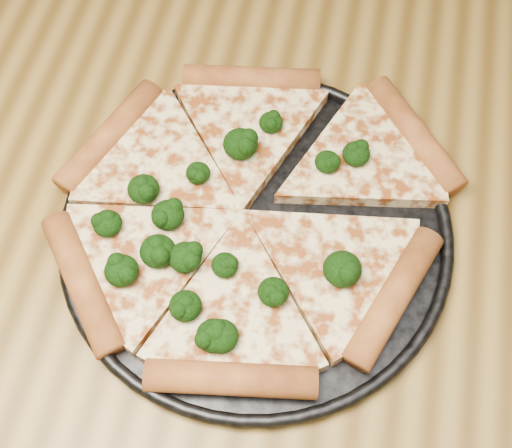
# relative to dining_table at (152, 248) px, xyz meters

# --- Properties ---
(ground) EXTENTS (4.00, 4.00, 0.00)m
(ground) POSITION_rel_dining_table_xyz_m (0.00, 0.00, -0.66)
(ground) COLOR brown
(ground) RESTS_ON ground
(dining_table) EXTENTS (1.20, 0.90, 0.75)m
(dining_table) POSITION_rel_dining_table_xyz_m (0.00, 0.00, 0.00)
(dining_table) COLOR brown
(dining_table) RESTS_ON ground
(pizza_pan) EXTENTS (0.37, 0.37, 0.02)m
(pizza_pan) POSITION_rel_dining_table_xyz_m (0.12, -0.00, 0.10)
(pizza_pan) COLOR black
(pizza_pan) RESTS_ON dining_table
(pizza) EXTENTS (0.39, 0.37, 0.03)m
(pizza) POSITION_rel_dining_table_xyz_m (0.11, 0.01, 0.11)
(pizza) COLOR #DEC588
(pizza) RESTS_ON pizza_pan
(broccoli_florets) EXTENTS (0.24, 0.25, 0.03)m
(broccoli_florets) POSITION_rel_dining_table_xyz_m (0.09, -0.03, 0.12)
(broccoli_florets) COLOR black
(broccoli_florets) RESTS_ON pizza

